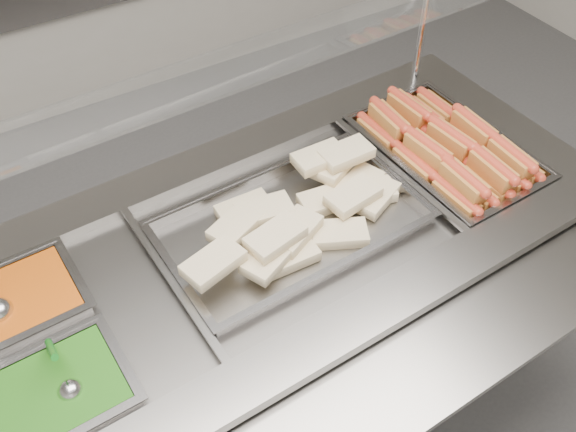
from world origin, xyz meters
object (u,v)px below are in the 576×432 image
pan_hotdogs (444,157)px  serving_spoon (67,383)px  steam_counter (275,326)px  sneeze_guard (222,73)px  pan_wraps (291,227)px

pan_hotdogs → serving_spoon: (-1.30, -0.20, 0.05)m
steam_counter → sneeze_guard: (-0.01, 0.23, 0.85)m
pan_hotdogs → steam_counter: bearing=-178.2°
pan_hotdogs → pan_wraps: (-0.59, -0.02, 0.02)m
steam_counter → serving_spoon: 0.82m
sneeze_guard → pan_wraps: size_ratio=2.40×
sneeze_guard → pan_hotdogs: bearing=-17.5°
serving_spoon → pan_hotdogs: bearing=8.7°
serving_spoon → pan_wraps: bearing=14.3°
sneeze_guard → serving_spoon: (-0.63, -0.41, -0.37)m
pan_wraps → serving_spoon: serving_spoon is taller
steam_counter → pan_wraps: 0.45m
pan_wraps → sneeze_guard: bearing=107.2°
steam_counter → serving_spoon: serving_spoon is taller
pan_hotdogs → serving_spoon: bearing=-171.3°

